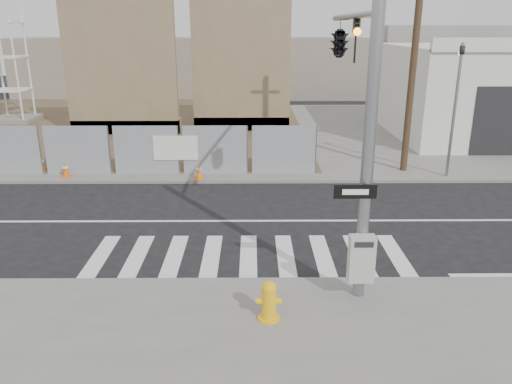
{
  "coord_description": "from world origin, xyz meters",
  "views": [
    {
      "loc": [
        0.11,
        -14.77,
        5.88
      ],
      "look_at": [
        0.21,
        -1.29,
        1.4
      ],
      "focal_mm": 35.0,
      "sensor_mm": 36.0,
      "label": 1
    }
  ],
  "objects_px": {
    "signal_pole": "(348,73)",
    "traffic_cone_b": "(41,164)",
    "traffic_cone_c": "(65,170)",
    "traffic_cone_d": "(199,172)",
    "fire_hydrant": "(269,301)",
    "auto_shop": "(504,91)"
  },
  "relations": [
    {
      "from": "auto_shop",
      "to": "traffic_cone_c",
      "type": "height_order",
      "value": "auto_shop"
    },
    {
      "from": "traffic_cone_b",
      "to": "traffic_cone_d",
      "type": "distance_m",
      "value": 6.86
    },
    {
      "from": "traffic_cone_c",
      "to": "traffic_cone_d",
      "type": "distance_m",
      "value": 5.41
    },
    {
      "from": "traffic_cone_b",
      "to": "traffic_cone_c",
      "type": "height_order",
      "value": "traffic_cone_b"
    },
    {
      "from": "signal_pole",
      "to": "traffic_cone_b",
      "type": "xyz_separation_m",
      "value": [
        -11.24,
        7.54,
        -4.35
      ]
    },
    {
      "from": "traffic_cone_d",
      "to": "auto_shop",
      "type": "bearing_deg",
      "value": 28.65
    },
    {
      "from": "signal_pole",
      "to": "auto_shop",
      "type": "relative_size",
      "value": 0.58
    },
    {
      "from": "fire_hydrant",
      "to": "traffic_cone_c",
      "type": "xyz_separation_m",
      "value": [
        -7.86,
        10.38,
        -0.13
      ]
    },
    {
      "from": "traffic_cone_d",
      "to": "signal_pole",
      "type": "bearing_deg",
      "value": -54.28
    },
    {
      "from": "fire_hydrant",
      "to": "traffic_cone_b",
      "type": "relative_size",
      "value": 1.37
    },
    {
      "from": "signal_pole",
      "to": "fire_hydrant",
      "type": "height_order",
      "value": "signal_pole"
    },
    {
      "from": "traffic_cone_c",
      "to": "traffic_cone_b",
      "type": "bearing_deg",
      "value": 145.9
    },
    {
      "from": "signal_pole",
      "to": "traffic_cone_d",
      "type": "xyz_separation_m",
      "value": [
        -4.51,
        6.27,
        -4.35
      ]
    },
    {
      "from": "signal_pole",
      "to": "traffic_cone_b",
      "type": "height_order",
      "value": "signal_pole"
    },
    {
      "from": "auto_shop",
      "to": "fire_hydrant",
      "type": "bearing_deg",
      "value": -125.86
    },
    {
      "from": "signal_pole",
      "to": "auto_shop",
      "type": "height_order",
      "value": "signal_pole"
    },
    {
      "from": "auto_shop",
      "to": "fire_hydrant",
      "type": "height_order",
      "value": "auto_shop"
    },
    {
      "from": "traffic_cone_b",
      "to": "traffic_cone_c",
      "type": "relative_size",
      "value": 1.02
    },
    {
      "from": "traffic_cone_b",
      "to": "traffic_cone_d",
      "type": "height_order",
      "value": "traffic_cone_b"
    },
    {
      "from": "fire_hydrant",
      "to": "traffic_cone_c",
      "type": "bearing_deg",
      "value": 137.53
    },
    {
      "from": "signal_pole",
      "to": "traffic_cone_b",
      "type": "distance_m",
      "value": 14.22
    },
    {
      "from": "traffic_cone_c",
      "to": "traffic_cone_d",
      "type": "height_order",
      "value": "traffic_cone_d"
    }
  ]
}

